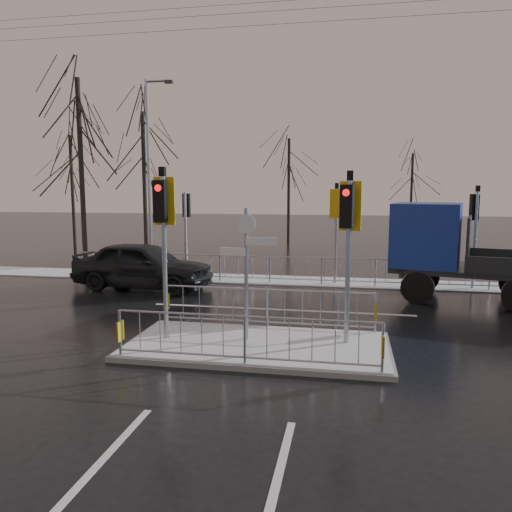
% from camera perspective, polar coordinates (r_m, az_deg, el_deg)
% --- Properties ---
extents(ground, '(120.00, 120.00, 0.00)m').
position_cam_1_polar(ground, '(11.66, 0.16, -10.56)').
color(ground, black).
rests_on(ground, ground).
extents(snow_verge, '(30.00, 2.00, 0.04)m').
position_cam_1_polar(snow_verge, '(19.93, 4.69, -2.84)').
color(snow_verge, white).
rests_on(snow_verge, ground).
extents(lane_markings, '(8.00, 11.38, 0.01)m').
position_cam_1_polar(lane_markings, '(11.35, -0.16, -11.06)').
color(lane_markings, silver).
rests_on(lane_markings, ground).
extents(traffic_island, '(6.00, 3.04, 4.15)m').
position_cam_1_polar(traffic_island, '(11.56, 0.11, -8.70)').
color(traffic_island, slate).
rests_on(traffic_island, ground).
extents(far_kerb_fixtures, '(18.00, 0.65, 3.83)m').
position_cam_1_polar(far_kerb_fixtures, '(19.24, 5.44, -0.21)').
color(far_kerb_fixtures, '#9498A1').
rests_on(far_kerb_fixtures, ground).
extents(car_far_lane, '(5.29, 2.50, 1.75)m').
position_cam_1_polar(car_far_lane, '(18.73, -12.81, -1.03)').
color(car_far_lane, black).
rests_on(car_far_lane, ground).
extents(flatbed_truck, '(7.25, 4.03, 3.18)m').
position_cam_1_polar(flatbed_truck, '(17.61, 22.02, 0.73)').
color(flatbed_truck, black).
rests_on(flatbed_truck, ground).
extents(tree_near_a, '(4.75, 4.75, 8.97)m').
position_cam_1_polar(tree_near_a, '(25.34, -19.49, 12.83)').
color(tree_near_a, black).
rests_on(tree_near_a, ground).
extents(tree_near_b, '(4.00, 4.00, 7.55)m').
position_cam_1_polar(tree_near_b, '(25.49, -12.71, 10.87)').
color(tree_near_b, black).
rests_on(tree_near_b, ground).
extents(tree_near_c, '(3.50, 3.50, 6.61)m').
position_cam_1_polar(tree_near_c, '(28.40, -20.33, 8.94)').
color(tree_near_c, black).
rests_on(tree_near_c, ground).
extents(tree_far_a, '(3.75, 3.75, 7.08)m').
position_cam_1_polar(tree_far_a, '(33.15, 3.78, 9.70)').
color(tree_far_a, black).
rests_on(tree_far_a, ground).
extents(tree_far_b, '(3.25, 3.25, 6.14)m').
position_cam_1_polar(tree_far_b, '(35.12, 17.38, 8.21)').
color(tree_far_b, black).
rests_on(tree_far_b, ground).
extents(street_lamp_left, '(1.25, 0.18, 8.20)m').
position_cam_1_polar(street_lamp_left, '(22.09, -11.99, 9.71)').
color(street_lamp_left, '#9498A1').
rests_on(street_lamp_left, ground).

